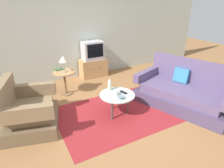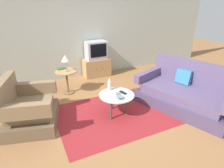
{
  "view_description": "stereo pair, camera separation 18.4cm",
  "coord_description": "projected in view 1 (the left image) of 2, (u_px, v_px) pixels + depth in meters",
  "views": [
    {
      "loc": [
        -1.57,
        -2.69,
        2.11
      ],
      "look_at": [
        0.09,
        0.38,
        0.55
      ],
      "focal_mm": 30.58,
      "sensor_mm": 36.0,
      "label": 1
    },
    {
      "loc": [
        -1.41,
        -2.77,
        2.11
      ],
      "look_at": [
        0.09,
        0.38,
        0.55
      ],
      "focal_mm": 30.58,
      "sensor_mm": 36.0,
      "label": 2
    }
  ],
  "objects": [
    {
      "name": "ground_plane",
      "position": [
        117.0,
        118.0,
        3.7
      ],
      "size": [
        16.0,
        16.0,
        0.0
      ],
      "primitive_type": "plane",
      "color": "olive"
    },
    {
      "name": "back_wall",
      "position": [
        72.0,
        29.0,
        5.19
      ],
      "size": [
        9.0,
        0.12,
        2.7
      ],
      "primitive_type": "cube",
      "color": "#B2BCB2",
      "rests_on": "ground"
    },
    {
      "name": "area_rug",
      "position": [
        117.0,
        114.0,
        3.84
      ],
      "size": [
        2.32,
        1.7,
        0.0
      ],
      "primitive_type": "cube",
      "color": "maroon",
      "rests_on": "ground"
    },
    {
      "name": "armchair",
      "position": [
        28.0,
        113.0,
        3.31
      ],
      "size": [
        1.08,
        1.18,
        0.9
      ],
      "rotation": [
        0.0,
        0.0,
        -1.83
      ],
      "color": "brown",
      "rests_on": "ground"
    },
    {
      "name": "couch",
      "position": [
        184.0,
        92.0,
        4.06
      ],
      "size": [
        1.55,
        2.11,
        0.93
      ],
      "rotation": [
        0.0,
        0.0,
        1.91
      ],
      "color": "#4B3E5C",
      "rests_on": "ground"
    },
    {
      "name": "coffee_table",
      "position": [
        117.0,
        96.0,
        3.68
      ],
      "size": [
        0.68,
        0.68,
        0.43
      ],
      "color": "#B2C6C1",
      "rests_on": "ground"
    },
    {
      "name": "side_table",
      "position": [
        65.0,
        78.0,
        4.47
      ],
      "size": [
        0.51,
        0.51,
        0.57
      ],
      "color": "tan",
      "rests_on": "ground"
    },
    {
      "name": "tv_stand",
      "position": [
        93.0,
        68.0,
        5.6
      ],
      "size": [
        0.77,
        0.42,
        0.53
      ],
      "color": "tan",
      "rests_on": "ground"
    },
    {
      "name": "television",
      "position": [
        93.0,
        50.0,
        5.39
      ],
      "size": [
        0.58,
        0.39,
        0.51
      ],
      "color": "#B7B7BC",
      "rests_on": "tv_stand"
    },
    {
      "name": "table_lamp",
      "position": [
        63.0,
        59.0,
        4.27
      ],
      "size": [
        0.2,
        0.2,
        0.39
      ],
      "color": "#9E937A",
      "rests_on": "side_table"
    },
    {
      "name": "vase",
      "position": [
        110.0,
        84.0,
        3.79
      ],
      "size": [
        0.08,
        0.08,
        0.25
      ],
      "color": "beige",
      "rests_on": "coffee_table"
    },
    {
      "name": "mug",
      "position": [
        116.0,
        93.0,
        3.62
      ],
      "size": [
        0.13,
        0.08,
        0.09
      ],
      "color": "white",
      "rests_on": "coffee_table"
    },
    {
      "name": "bowl",
      "position": [
        121.0,
        97.0,
        3.49
      ],
      "size": [
        0.13,
        0.13,
        0.05
      ],
      "color": "slate",
      "rests_on": "coffee_table"
    },
    {
      "name": "tv_remote_dark",
      "position": [
        123.0,
        92.0,
        3.72
      ],
      "size": [
        0.09,
        0.17,
        0.02
      ],
      "rotation": [
        0.0,
        0.0,
        4.94
      ],
      "color": "black",
      "rests_on": "coffee_table"
    },
    {
      "name": "book",
      "position": [
        59.0,
        69.0,
        4.53
      ],
      "size": [
        0.24,
        0.17,
        0.03
      ],
      "rotation": [
        0.0,
        0.0,
        0.19
      ],
      "color": "#3D663D",
      "rests_on": "side_table"
    }
  ]
}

